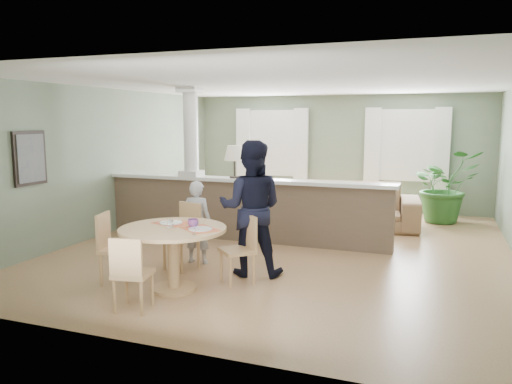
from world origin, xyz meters
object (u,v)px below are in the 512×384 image
at_px(sofa, 341,205).
at_px(chair_far_man, 242,246).
at_px(dining_table, 174,240).
at_px(chair_near, 130,271).
at_px(man_person, 251,208).
at_px(chair_side, 112,245).
at_px(chair_far_boy, 185,233).
at_px(child_person, 197,222).
at_px(houseplant, 444,186).

height_order(sofa, chair_far_man, chair_far_man).
bearing_deg(dining_table, sofa, 74.66).
bearing_deg(chair_near, man_person, -123.59).
bearing_deg(chair_side, chair_far_boy, -46.21).
bearing_deg(child_person, man_person, 161.67).
bearing_deg(chair_far_boy, chair_side, -105.84).
xyz_separation_m(dining_table, child_person, (-0.28, 1.19, -0.02)).
height_order(houseplant, chair_side, houseplant).
bearing_deg(chair_near, chair_far_man, -129.30).
distance_m(sofa, child_person, 3.66).
bearing_deg(man_person, chair_near, 53.83).
distance_m(houseplant, chair_far_boy, 5.93).
height_order(chair_far_boy, chair_near, chair_far_boy).
xyz_separation_m(chair_far_man, chair_near, (-0.77, -1.39, -0.02)).
distance_m(chair_side, man_person, 1.89).
height_order(dining_table, chair_far_boy, chair_far_boy).
bearing_deg(chair_far_boy, child_person, 96.46).
distance_m(chair_far_man, chair_near, 1.59).
relative_size(chair_far_boy, chair_far_man, 1.05).
distance_m(houseplant, chair_near, 7.26).
relative_size(dining_table, man_person, 0.72).
bearing_deg(sofa, dining_table, -111.33).
relative_size(chair_far_man, child_person, 0.72).
distance_m(chair_far_man, child_person, 1.14).
height_order(chair_far_boy, child_person, child_person).
bearing_deg(dining_table, chair_side, -178.82).
xyz_separation_m(sofa, houseplant, (1.92, 1.17, 0.32)).
bearing_deg(houseplant, man_person, -117.79).
bearing_deg(chair_far_boy, sofa, 82.56).
relative_size(sofa, man_person, 1.62).
height_order(houseplant, chair_near, houseplant).
height_order(chair_far_man, child_person, child_person).
bearing_deg(chair_far_man, chair_side, -114.44).
bearing_deg(chair_side, chair_far_man, -83.40).
bearing_deg(chair_near, houseplant, -126.87).
distance_m(chair_side, child_person, 1.36).
distance_m(sofa, man_person, 3.64).
xyz_separation_m(houseplant, chair_near, (-3.25, -6.49, -0.28)).
relative_size(chair_side, child_person, 0.75).
relative_size(houseplant, chair_side, 1.64).
height_order(sofa, chair_far_boy, chair_far_boy).
bearing_deg(sofa, chair_far_boy, -119.49).
distance_m(sofa, houseplant, 2.27).
distance_m(dining_table, chair_near, 0.83).
xyz_separation_m(sofa, chair_near, (-1.33, -5.31, 0.04)).
relative_size(dining_table, chair_far_boy, 1.41).
xyz_separation_m(chair_near, chair_side, (-0.81, 0.79, 0.04)).
xyz_separation_m(chair_far_boy, chair_side, (-0.57, -0.92, -0.01)).
bearing_deg(chair_far_man, sofa, 126.55).
bearing_deg(chair_far_boy, dining_table, -53.57).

